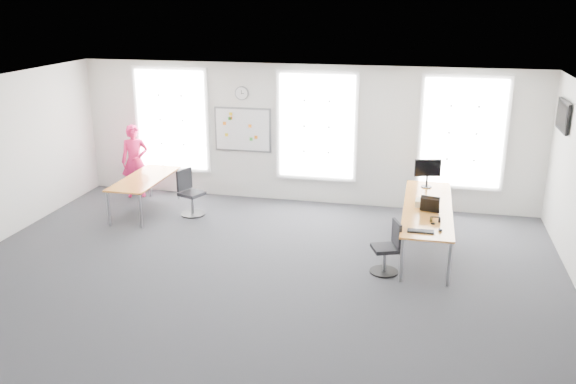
% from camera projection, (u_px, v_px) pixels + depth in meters
% --- Properties ---
extents(floor, '(10.00, 10.00, 0.00)m').
position_uv_depth(floor, '(254.00, 278.00, 9.85)').
color(floor, '#27272B').
rests_on(floor, ground).
extents(ceiling, '(10.00, 10.00, 0.00)m').
position_uv_depth(ceiling, '(250.00, 92.00, 8.93)').
color(ceiling, white).
rests_on(ceiling, ground).
extents(wall_back, '(10.00, 0.00, 10.00)m').
position_uv_depth(wall_back, '(303.00, 135.00, 13.10)').
color(wall_back, silver).
rests_on(wall_back, ground).
extents(wall_front, '(10.00, 0.00, 10.00)m').
position_uv_depth(wall_front, '(134.00, 315.00, 5.68)').
color(wall_front, silver).
rests_on(wall_front, ground).
extents(window_left, '(1.60, 0.06, 2.20)m').
position_uv_depth(window_left, '(172.00, 120.00, 13.65)').
color(window_left, white).
rests_on(window_left, wall_back).
extents(window_mid, '(1.60, 0.06, 2.20)m').
position_uv_depth(window_mid, '(317.00, 126.00, 12.95)').
color(window_mid, white).
rests_on(window_mid, wall_back).
extents(window_right, '(1.60, 0.06, 2.20)m').
position_uv_depth(window_right, '(463.00, 133.00, 12.32)').
color(window_right, white).
rests_on(window_right, wall_back).
extents(desk_right, '(0.85, 3.18, 0.77)m').
position_uv_depth(desk_right, '(428.00, 209.00, 10.84)').
color(desk_right, gold).
rests_on(desk_right, ground).
extents(desk_left, '(0.81, 2.02, 0.74)m').
position_uv_depth(desk_left, '(145.00, 181.00, 12.70)').
color(desk_left, gold).
rests_on(desk_left, ground).
extents(chair_right, '(0.52, 0.52, 0.88)m').
position_uv_depth(chair_right, '(388.00, 250.00, 9.92)').
color(chair_right, black).
rests_on(chair_right, ground).
extents(chair_left, '(0.56, 0.56, 0.95)m').
position_uv_depth(chair_left, '(190.00, 195.00, 12.59)').
color(chair_left, black).
rests_on(chair_left, ground).
extents(person, '(0.70, 0.60, 1.64)m').
position_uv_depth(person, '(135.00, 161.00, 13.63)').
color(person, '#D61956').
rests_on(person, ground).
extents(whiteboard, '(1.20, 0.03, 0.90)m').
position_uv_depth(whiteboard, '(243.00, 130.00, 13.34)').
color(whiteboard, white).
rests_on(whiteboard, wall_back).
extents(wall_clock, '(0.30, 0.04, 0.30)m').
position_uv_depth(wall_clock, '(242.00, 93.00, 13.10)').
color(wall_clock, gray).
rests_on(wall_clock, wall_back).
extents(tv, '(0.06, 0.90, 0.55)m').
position_uv_depth(tv, '(563.00, 116.00, 10.89)').
color(tv, black).
rests_on(tv, wall_right).
extents(keyboard, '(0.42, 0.15, 0.02)m').
position_uv_depth(keyboard, '(421.00, 231.00, 9.65)').
color(keyboard, black).
rests_on(keyboard, desk_right).
extents(mouse, '(0.09, 0.13, 0.04)m').
position_uv_depth(mouse, '(440.00, 230.00, 9.69)').
color(mouse, black).
rests_on(mouse, desk_right).
extents(lens_cap, '(0.08, 0.08, 0.01)m').
position_uv_depth(lens_cap, '(433.00, 224.00, 10.00)').
color(lens_cap, black).
rests_on(lens_cap, desk_right).
extents(headphones, '(0.17, 0.09, 0.10)m').
position_uv_depth(headphones, '(435.00, 220.00, 10.06)').
color(headphones, black).
rests_on(headphones, desk_right).
extents(laptop_sleeve, '(0.34, 0.25, 0.27)m').
position_uv_depth(laptop_sleeve, '(430.00, 205.00, 10.51)').
color(laptop_sleeve, black).
rests_on(laptop_sleeve, desk_right).
extents(paper_stack, '(0.34, 0.27, 0.11)m').
position_uv_depth(paper_stack, '(425.00, 203.00, 10.83)').
color(paper_stack, beige).
rests_on(paper_stack, desk_right).
extents(monitor, '(0.50, 0.21, 0.57)m').
position_uv_depth(monitor, '(428.00, 171.00, 11.81)').
color(monitor, black).
rests_on(monitor, desk_right).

